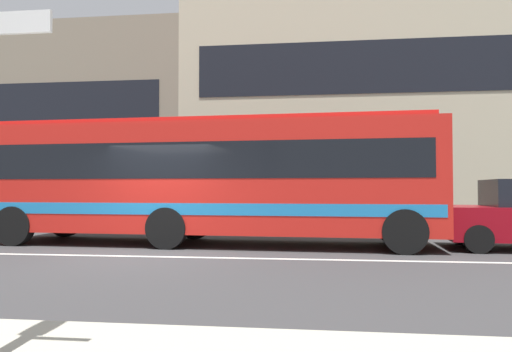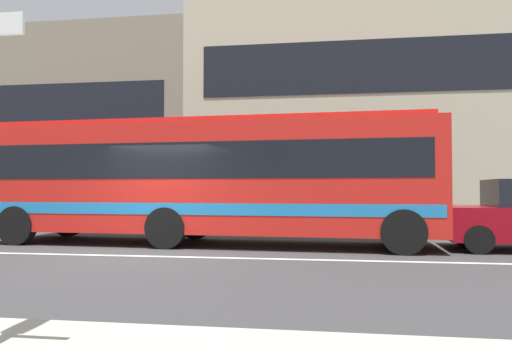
{
  "view_description": "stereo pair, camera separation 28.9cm",
  "coord_description": "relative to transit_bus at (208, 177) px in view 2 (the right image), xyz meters",
  "views": [
    {
      "loc": [
        3.65,
        -9.59,
        1.44
      ],
      "look_at": [
        2.18,
        2.72,
        1.79
      ],
      "focal_mm": 32.65,
      "sensor_mm": 36.0,
      "label": 1
    },
    {
      "loc": [
        3.94,
        -9.55,
        1.44
      ],
      "look_at": [
        2.18,
        2.72,
        1.79
      ],
      "focal_mm": 32.65,
      "sensor_mm": 36.0,
      "label": 2
    }
  ],
  "objects": [
    {
      "name": "apartment_block_left",
      "position": [
        -14.36,
        12.53,
        2.93
      ],
      "size": [
        22.26,
        8.69,
        9.39
      ],
      "color": "gray",
      "rests_on": "ground_plane"
    },
    {
      "name": "lane_centre_line",
      "position": [
        -0.96,
        -2.37,
        -1.76
      ],
      "size": [
        60.0,
        0.16,
        0.01
      ],
      "primitive_type": "cube",
      "color": "silver",
      "rests_on": "ground_plane"
    },
    {
      "name": "transit_bus",
      "position": [
        0.0,
        0.0,
        0.0
      ],
      "size": [
        11.69,
        3.06,
        3.2
      ],
      "color": "red",
      "rests_on": "ground_plane"
    },
    {
      "name": "ground_plane",
      "position": [
        -0.96,
        -2.37,
        -1.77
      ],
      "size": [
        160.0,
        160.0,
        0.0
      ],
      "primitive_type": "plane",
      "color": "#3B3B3C"
    },
    {
      "name": "apartment_block_right",
      "position": [
        8.71,
        12.53,
        3.98
      ],
      "size": [
        23.88,
        8.69,
        11.5
      ],
      "color": "#C2B99A",
      "rests_on": "ground_plane"
    }
  ]
}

